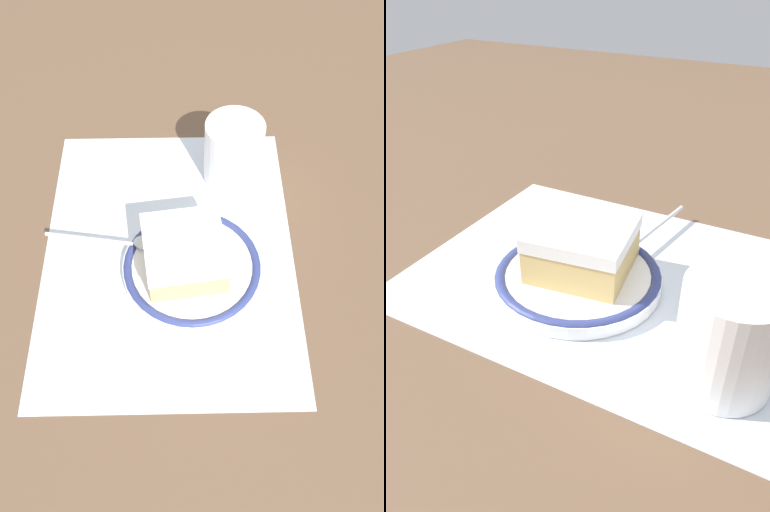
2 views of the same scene
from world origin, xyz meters
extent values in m
plane|color=brown|center=(0.00, 0.00, 0.00)|extent=(2.40, 2.40, 0.00)
cube|color=silver|center=(0.00, 0.00, 0.00)|extent=(0.41, 0.32, 0.00)
cylinder|color=white|center=(0.03, 0.03, 0.01)|extent=(0.17, 0.17, 0.01)
torus|color=navy|center=(0.03, 0.03, 0.01)|extent=(0.17, 0.17, 0.01)
cube|color=#DBB76B|center=(0.03, 0.02, 0.03)|extent=(0.11, 0.10, 0.04)
cube|color=white|center=(0.03, 0.02, 0.06)|extent=(0.11, 0.11, 0.01)
ellipsoid|color=silver|center=(0.00, -0.03, 0.02)|extent=(0.03, 0.04, 0.01)
cylinder|color=silver|center=(-0.01, -0.10, 0.02)|extent=(0.02, 0.11, 0.01)
cylinder|color=white|center=(-0.13, 0.09, 0.05)|extent=(0.08, 0.08, 0.09)
cylinder|color=silver|center=(-0.13, 0.09, 0.03)|extent=(0.07, 0.07, 0.05)
camera|label=1|loc=(0.36, 0.02, 0.54)|focal=35.32mm
camera|label=2|loc=(-0.16, 0.37, 0.29)|focal=32.83mm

